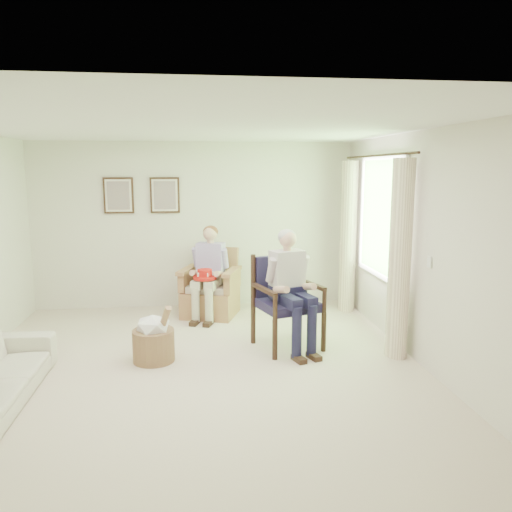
{
  "coord_description": "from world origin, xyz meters",
  "views": [
    {
      "loc": [
        0.01,
        -5.16,
        2.17
      ],
      "look_at": [
        0.79,
        1.25,
        1.05
      ],
      "focal_mm": 35.0,
      "sensor_mm": 36.0,
      "label": 1
    }
  ],
  "objects_px": {
    "wicker_armchair": "(210,294)",
    "person_wicker": "(210,266)",
    "person_dark": "(289,281)",
    "wood_armchair": "(286,298)",
    "hatbox": "(154,338)",
    "red_hat": "(205,275)"
  },
  "relations": [
    {
      "from": "person_dark",
      "to": "red_hat",
      "type": "bearing_deg",
      "value": 109.85
    },
    {
      "from": "wood_armchair",
      "to": "wicker_armchair",
      "type": "bearing_deg",
      "value": 104.63
    },
    {
      "from": "wicker_armchair",
      "to": "hatbox",
      "type": "height_order",
      "value": "wicker_armchair"
    },
    {
      "from": "wicker_armchair",
      "to": "person_wicker",
      "type": "bearing_deg",
      "value": -71.13
    },
    {
      "from": "red_hat",
      "to": "wicker_armchair",
      "type": "bearing_deg",
      "value": 75.55
    },
    {
      "from": "person_wicker",
      "to": "wood_armchair",
      "type": "bearing_deg",
      "value": -36.51
    },
    {
      "from": "wicker_armchair",
      "to": "person_wicker",
      "type": "distance_m",
      "value": 0.48
    },
    {
      "from": "person_dark",
      "to": "hatbox",
      "type": "distance_m",
      "value": 1.72
    },
    {
      "from": "person_dark",
      "to": "hatbox",
      "type": "relative_size",
      "value": 2.06
    },
    {
      "from": "red_hat",
      "to": "hatbox",
      "type": "bearing_deg",
      "value": -112.84
    },
    {
      "from": "person_dark",
      "to": "wood_armchair",
      "type": "bearing_deg",
      "value": 72.55
    },
    {
      "from": "wicker_armchair",
      "to": "person_dark",
      "type": "distance_m",
      "value": 1.93
    },
    {
      "from": "wood_armchair",
      "to": "hatbox",
      "type": "height_order",
      "value": "wood_armchair"
    },
    {
      "from": "wicker_armchair",
      "to": "person_dark",
      "type": "height_order",
      "value": "person_dark"
    },
    {
      "from": "person_dark",
      "to": "red_hat",
      "type": "xyz_separation_m",
      "value": [
        -0.98,
        1.29,
        -0.18
      ]
    },
    {
      "from": "wood_armchair",
      "to": "person_dark",
      "type": "xyz_separation_m",
      "value": [
        0.0,
        -0.18,
        0.25
      ]
    },
    {
      "from": "wood_armchair",
      "to": "person_dark",
      "type": "relative_size",
      "value": 0.77
    },
    {
      "from": "hatbox",
      "to": "wicker_armchair",
      "type": "bearing_deg",
      "value": 68.61
    },
    {
      "from": "wood_armchair",
      "to": "hatbox",
      "type": "xyz_separation_m",
      "value": [
        -1.61,
        -0.36,
        -0.33
      ]
    },
    {
      "from": "wicker_armchair",
      "to": "person_wicker",
      "type": "xyz_separation_m",
      "value": [
        0.0,
        -0.13,
        0.46
      ]
    },
    {
      "from": "person_dark",
      "to": "hatbox",
      "type": "bearing_deg",
      "value": 169.05
    },
    {
      "from": "red_hat",
      "to": "hatbox",
      "type": "relative_size",
      "value": 0.47
    }
  ]
}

